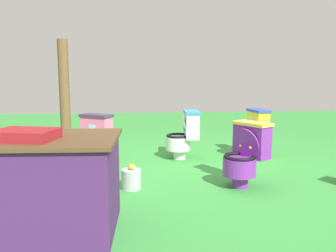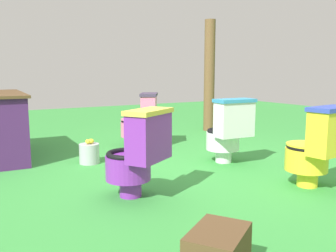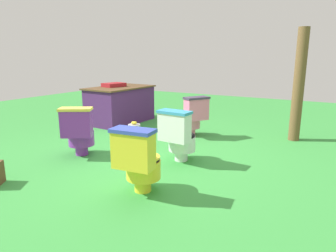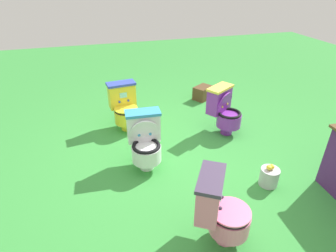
{
  "view_description": "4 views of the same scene",
  "coord_description": "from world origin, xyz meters",
  "px_view_note": "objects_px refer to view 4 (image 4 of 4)",
  "views": [
    {
      "loc": [
        0.71,
        4.48,
        1.25
      ],
      "look_at": [
        0.23,
        -0.47,
        0.52
      ],
      "focal_mm": 36.87,
      "sensor_mm": 36.0,
      "label": 1
    },
    {
      "loc": [
        -3.11,
        2.02,
        1.02
      ],
      "look_at": [
        0.22,
        0.07,
        0.44
      ],
      "focal_mm": 39.15,
      "sensor_mm": 36.0,
      "label": 2
    },
    {
      "loc": [
        -3.46,
        -2.37,
        1.42
      ],
      "look_at": [
        0.01,
        -0.37,
        0.48
      ],
      "focal_mm": 32.08,
      "sensor_mm": 36.0,
      "label": 3
    },
    {
      "loc": [
        2.88,
        -1.08,
        2.25
      ],
      "look_at": [
        -0.35,
        -0.15,
        0.34
      ],
      "focal_mm": 29.72,
      "sensor_mm": 36.0,
      "label": 4
    }
  ],
  "objects_px": {
    "toilet_purple": "(224,110)",
    "toilet_pink": "(221,210)",
    "toilet_yellow": "(124,106)",
    "lemon_bucket": "(269,176)",
    "small_crate": "(203,93)",
    "toilet_white": "(145,140)"
  },
  "relations": [
    {
      "from": "toilet_purple",
      "to": "toilet_pink",
      "type": "relative_size",
      "value": 1.0
    },
    {
      "from": "toilet_yellow",
      "to": "lemon_bucket",
      "type": "height_order",
      "value": "toilet_yellow"
    },
    {
      "from": "toilet_purple",
      "to": "small_crate",
      "type": "distance_m",
      "value": 1.3
    },
    {
      "from": "toilet_pink",
      "to": "lemon_bucket",
      "type": "height_order",
      "value": "toilet_pink"
    },
    {
      "from": "toilet_white",
      "to": "small_crate",
      "type": "relative_size",
      "value": 2.08
    },
    {
      "from": "toilet_yellow",
      "to": "lemon_bucket",
      "type": "distance_m",
      "value": 2.34
    },
    {
      "from": "toilet_white",
      "to": "toilet_yellow",
      "type": "bearing_deg",
      "value": -80.9
    },
    {
      "from": "toilet_pink",
      "to": "small_crate",
      "type": "height_order",
      "value": "toilet_pink"
    },
    {
      "from": "small_crate",
      "to": "lemon_bucket",
      "type": "xyz_separation_m",
      "value": [
        2.55,
        -0.2,
        -0.01
      ]
    },
    {
      "from": "toilet_white",
      "to": "toilet_pink",
      "type": "distance_m",
      "value": 1.38
    },
    {
      "from": "toilet_white",
      "to": "lemon_bucket",
      "type": "height_order",
      "value": "toilet_white"
    },
    {
      "from": "toilet_yellow",
      "to": "toilet_pink",
      "type": "relative_size",
      "value": 1.0
    },
    {
      "from": "toilet_purple",
      "to": "small_crate",
      "type": "bearing_deg",
      "value": -129.88
    },
    {
      "from": "toilet_white",
      "to": "toilet_purple",
      "type": "height_order",
      "value": "same"
    },
    {
      "from": "toilet_white",
      "to": "toilet_pink",
      "type": "relative_size",
      "value": 1.0
    },
    {
      "from": "toilet_purple",
      "to": "toilet_pink",
      "type": "distance_m",
      "value": 2.03
    },
    {
      "from": "toilet_pink",
      "to": "toilet_yellow",
      "type": "bearing_deg",
      "value": -135.97
    },
    {
      "from": "toilet_purple",
      "to": "toilet_pink",
      "type": "height_order",
      "value": "same"
    },
    {
      "from": "toilet_yellow",
      "to": "small_crate",
      "type": "height_order",
      "value": "toilet_yellow"
    },
    {
      "from": "toilet_purple",
      "to": "toilet_white",
      "type": "bearing_deg",
      "value": -11.33
    },
    {
      "from": "toilet_pink",
      "to": "lemon_bucket",
      "type": "distance_m",
      "value": 1.08
    },
    {
      "from": "toilet_purple",
      "to": "small_crate",
      "type": "relative_size",
      "value": 2.08
    }
  ]
}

